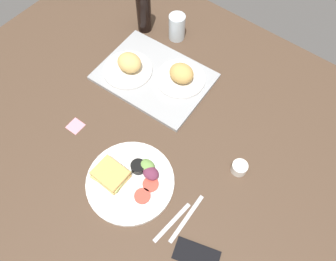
% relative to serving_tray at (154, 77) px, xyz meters
% --- Properties ---
extents(ground_plane, '(1.90, 1.50, 0.03)m').
position_rel_serving_tray_xyz_m(ground_plane, '(0.20, -0.21, -0.02)').
color(ground_plane, '#4C3828').
extents(serving_tray, '(0.47, 0.36, 0.02)m').
position_rel_serving_tray_xyz_m(serving_tray, '(0.00, 0.00, 0.00)').
color(serving_tray, '#9EA0A3').
rests_on(serving_tray, ground_plane).
extents(bread_plate_near, '(0.20, 0.20, 0.08)m').
position_rel_serving_tray_xyz_m(bread_plate_near, '(-0.10, -0.04, 0.04)').
color(bread_plate_near, white).
rests_on(bread_plate_near, serving_tray).
extents(bread_plate_far, '(0.20, 0.20, 0.08)m').
position_rel_serving_tray_xyz_m(bread_plate_far, '(0.10, 0.05, 0.04)').
color(bread_plate_far, white).
rests_on(bread_plate_far, serving_tray).
extents(plate_with_salad, '(0.31, 0.31, 0.05)m').
position_rel_serving_tray_xyz_m(plate_with_salad, '(0.22, -0.41, 0.01)').
color(plate_with_salad, white).
rests_on(plate_with_salad, ground_plane).
extents(drinking_glass, '(0.07, 0.07, 0.12)m').
position_rel_serving_tray_xyz_m(drinking_glass, '(-0.07, 0.25, 0.05)').
color(drinking_glass, silver).
rests_on(drinking_glass, ground_plane).
extents(soda_bottle, '(0.06, 0.06, 0.20)m').
position_rel_serving_tray_xyz_m(soda_bottle, '(-0.22, 0.20, 0.09)').
color(soda_bottle, black).
rests_on(soda_bottle, ground_plane).
extents(espresso_cup, '(0.06, 0.06, 0.04)m').
position_rel_serving_tray_xyz_m(espresso_cup, '(0.50, -0.14, 0.01)').
color(espresso_cup, silver).
rests_on(espresso_cup, ground_plane).
extents(fork, '(0.03, 0.17, 0.01)m').
position_rel_serving_tray_xyz_m(fork, '(0.43, -0.43, -0.01)').
color(fork, '#B7B7BC').
rests_on(fork, ground_plane).
extents(knife, '(0.02, 0.19, 0.01)m').
position_rel_serving_tray_xyz_m(knife, '(0.46, -0.39, -0.01)').
color(knife, '#B7B7BC').
rests_on(knife, ground_plane).
extents(cell_phone, '(0.16, 0.11, 0.01)m').
position_rel_serving_tray_xyz_m(cell_phone, '(0.55, -0.47, -0.00)').
color(cell_phone, black).
rests_on(cell_phone, ground_plane).
extents(sticky_note, '(0.06, 0.06, 0.00)m').
position_rel_serving_tray_xyz_m(sticky_note, '(-0.09, -0.37, -0.01)').
color(sticky_note, pink).
rests_on(sticky_note, ground_plane).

